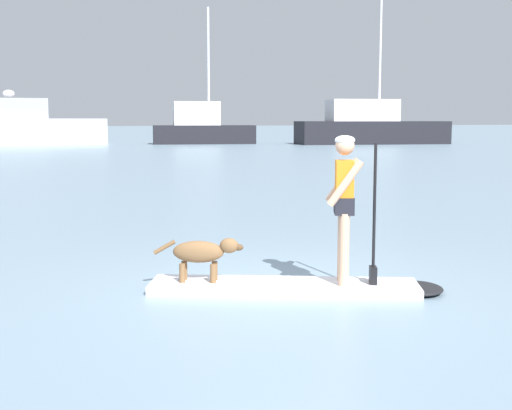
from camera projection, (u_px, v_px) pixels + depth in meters
ground_plane at (284, 291)px, 8.18m from camera, size 400.00×400.00×0.00m
paddleboard at (303, 287)px, 8.16m from camera, size 3.42×1.93×0.10m
person_paddler at (345, 199)px, 8.00m from camera, size 0.68×0.59×1.72m
dog at (203, 253)px, 8.18m from camera, size 1.01×0.48×0.52m
moored_boat_far_port at (20, 127)px, 55.00m from camera, size 12.86×3.27×4.29m
moored_boat_center at (202, 128)px, 56.51m from camera, size 8.51×3.76×10.92m
moored_boat_port at (370, 127)px, 56.34m from camera, size 12.61×5.31×12.53m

